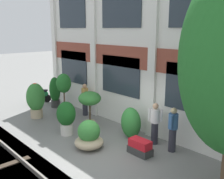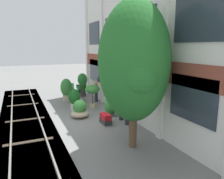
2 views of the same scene
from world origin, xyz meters
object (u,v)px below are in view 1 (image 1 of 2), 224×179
at_px(potted_plant_terracotta_small, 64,85).
at_px(scooter_near_curb, 40,95).
at_px(potted_plant_wide_bowl, 89,136).
at_px(topiary_hedge, 131,123).
at_px(potted_plant_fluted_column, 66,116).
at_px(potted_plant_square_trough, 140,147).
at_px(potted_plant_tall_urn, 90,100).
at_px(resident_watching_tracks, 85,99).
at_px(potted_plant_ribbed_drum, 55,91).
at_px(potted_plant_glazed_jar, 36,98).
at_px(resident_near_plants, 155,122).
at_px(resident_by_doorway, 173,128).

bearing_deg(potted_plant_terracotta_small, scooter_near_curb, 172.80).
height_order(potted_plant_terracotta_small, scooter_near_curb, potted_plant_terracotta_small).
distance_m(potted_plant_wide_bowl, topiary_hedge, 1.85).
relative_size(potted_plant_wide_bowl, topiary_hedge, 0.86).
bearing_deg(scooter_near_curb, potted_plant_wide_bowl, 120.47).
bearing_deg(potted_plant_fluted_column, potted_plant_square_trough, 15.87).
xyz_separation_m(potted_plant_tall_urn, resident_watching_tracks, (-1.37, 0.75, -0.33)).
bearing_deg(potted_plant_ribbed_drum, resident_watching_tracks, 9.72).
xyz_separation_m(potted_plant_square_trough, resident_watching_tracks, (-4.69, 1.15, 0.61)).
bearing_deg(potted_plant_square_trough, potted_plant_glazed_jar, -172.21).
bearing_deg(potted_plant_wide_bowl, potted_plant_terracotta_small, 161.01).
xyz_separation_m(resident_near_plants, topiary_hedge, (-1.00, -0.24, -0.23)).
distance_m(resident_by_doorway, topiary_hedge, 1.85).
bearing_deg(resident_near_plants, potted_plant_wide_bowl, -68.30).
relative_size(potted_plant_terracotta_small, potted_plant_tall_urn, 1.38).
bearing_deg(potted_plant_tall_urn, potted_plant_terracotta_small, -174.22).
bearing_deg(potted_plant_glazed_jar, potted_plant_fluted_column, -1.78).
xyz_separation_m(potted_plant_tall_urn, topiary_hedge, (2.11, 0.41, -0.57)).
relative_size(potted_plant_glazed_jar, topiary_hedge, 1.38).
bearing_deg(resident_near_plants, scooter_near_curb, -121.38).
xyz_separation_m(potted_plant_square_trough, potted_plant_terracotta_small, (-5.11, 0.21, 1.37)).
xyz_separation_m(potted_plant_terracotta_small, potted_plant_ribbed_drum, (-1.82, 0.55, -0.72)).
height_order(resident_near_plants, topiary_hedge, resident_near_plants).
bearing_deg(potted_plant_glazed_jar, potted_plant_terracotta_small, 48.64).
relative_size(potted_plant_fluted_column, potted_plant_glazed_jar, 0.81).
relative_size(potted_plant_ribbed_drum, potted_plant_glazed_jar, 0.98).
height_order(resident_by_doorway, resident_watching_tracks, resident_by_doorway).
bearing_deg(resident_near_plants, resident_watching_tracks, -125.54).
bearing_deg(topiary_hedge, potted_plant_terracotta_small, -171.36).
bearing_deg(scooter_near_curb, potted_plant_fluted_column, 117.40).
bearing_deg(potted_plant_fluted_column, resident_by_doorway, 26.75).
bearing_deg(potted_plant_fluted_column, potted_plant_terracotta_small, 149.44).
height_order(potted_plant_tall_urn, scooter_near_curb, potted_plant_tall_urn).
bearing_deg(potted_plant_terracotta_small, resident_watching_tracks, 65.75).
height_order(potted_plant_square_trough, potted_plant_ribbed_drum, potted_plant_ribbed_drum).
relative_size(potted_plant_square_trough, topiary_hedge, 0.70).
bearing_deg(potted_plant_glazed_jar, potted_plant_square_trough, 7.79).
xyz_separation_m(potted_plant_terracotta_small, potted_plant_fluted_column, (1.91, -1.13, -0.84)).
relative_size(potted_plant_wide_bowl, resident_watching_tracks, 0.66).
distance_m(potted_plant_tall_urn, resident_by_doorway, 4.00).
relative_size(potted_plant_fluted_column, scooter_near_curb, 1.33).
height_order(scooter_near_curb, resident_by_doorway, resident_by_doorway).
xyz_separation_m(potted_plant_terracotta_small, potted_plant_tall_urn, (1.79, 0.18, -0.43)).
relative_size(potted_plant_tall_urn, resident_near_plants, 0.99).
bearing_deg(potted_plant_square_trough, resident_near_plants, 101.10).
bearing_deg(potted_plant_wide_bowl, resident_near_plants, 56.02).
xyz_separation_m(potted_plant_glazed_jar, scooter_near_curb, (-2.38, 1.45, -0.54)).
height_order(potted_plant_fluted_column, resident_watching_tracks, resident_watching_tracks).
relative_size(potted_plant_tall_urn, resident_by_doorway, 0.98).
bearing_deg(resident_by_doorway, scooter_near_curb, -16.30).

